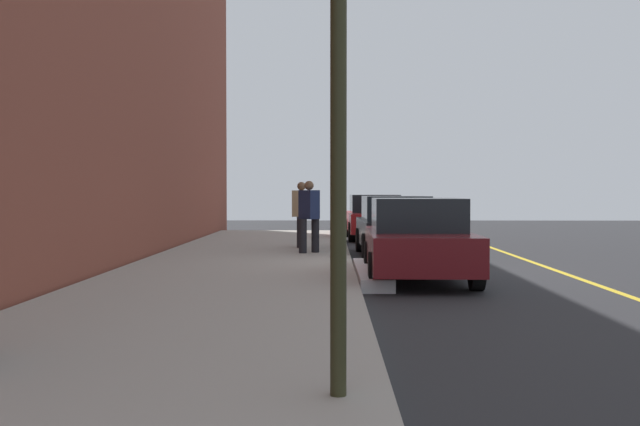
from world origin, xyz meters
name	(u,v)px	position (x,y,z in m)	size (l,w,h in m)	color
ground_plane	(402,272)	(0.00, 0.00, 0.00)	(56.00, 56.00, 0.00)	#28282B
sidewalk	(240,268)	(0.00, -3.30, 0.07)	(28.00, 4.60, 0.15)	#A39E93
lane_stripe_centre	(561,272)	(0.00, 3.20, 0.00)	(28.00, 0.14, 0.01)	gold
snow_bank_curb	(372,274)	(1.36, -0.70, 0.11)	(4.15, 0.56, 0.22)	white
parked_car_red	(375,217)	(-11.00, 0.05, 0.76)	(4.56, 1.95, 1.51)	black
parked_car_black	(396,226)	(-4.14, 0.21, 0.76)	(4.41, 1.96, 1.51)	black
parked_car_maroon	(418,239)	(1.54, 0.14, 0.76)	(4.41, 1.96, 1.51)	black
pedestrian_navy_coat	(309,214)	(-3.09, -1.98, 1.08)	(0.55, 0.53, 1.74)	black
pedestrian_tan_coat	(301,212)	(-4.91, -2.23, 1.07)	(0.57, 0.50, 1.73)	black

